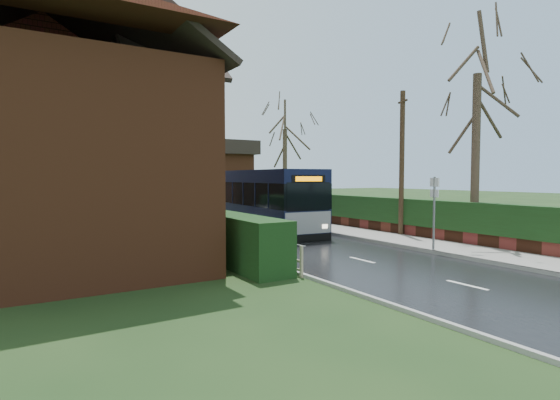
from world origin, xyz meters
TOP-DOWN VIEW (x-y plane):
  - ground at (0.00, 0.00)m, footprint 140.00×140.00m
  - road at (0.00, 10.00)m, footprint 6.00×100.00m
  - pavement at (4.25, 10.00)m, footprint 2.50×100.00m
  - kerb_right at (3.05, 10.00)m, footprint 0.12×100.00m
  - kerb_left at (-3.05, 10.00)m, footprint 0.12×100.00m
  - front_hedge at (-3.90, 5.00)m, footprint 1.20×16.00m
  - picket_fence at (-3.15, 5.00)m, footprint 0.10×16.00m
  - right_wall_hedge at (5.80, 10.00)m, footprint 0.60×50.00m
  - brick_house at (-8.73, 4.78)m, footprint 9.30×14.60m
  - bus at (1.14, 7.39)m, footprint 3.13×10.56m
  - car_silver at (-2.06, 8.35)m, footprint 2.07×4.17m
  - car_green at (-2.88, 4.00)m, footprint 2.46×4.33m
  - car_distant at (2.00, 35.01)m, footprint 1.87×3.99m
  - bus_stop_sign at (3.20, -2.32)m, footprint 0.12×0.43m
  - telegraph_pole at (5.47, 1.41)m, footprint 0.40×0.84m
  - tree_right_near at (6.00, -2.02)m, footprint 4.60×4.60m
  - tree_right_far at (8.74, 16.94)m, footprint 4.91×4.91m
  - tree_house_side at (-10.30, 17.96)m, footprint 4.83×4.83m

SIDE VIEW (x-z plane):
  - ground at x=0.00m, z-range 0.00..0.00m
  - road at x=0.00m, z-range 0.00..0.02m
  - kerb_left at x=-3.05m, z-range 0.00..0.10m
  - pavement at x=4.25m, z-range 0.00..0.14m
  - kerb_right at x=3.05m, z-range 0.00..0.14m
  - picket_fence at x=-3.15m, z-range 0.00..0.90m
  - car_green at x=-2.88m, z-range 0.00..1.18m
  - car_distant at x=2.00m, z-range 0.00..1.26m
  - car_silver at x=-2.06m, z-range 0.00..1.37m
  - front_hedge at x=-3.90m, z-range 0.00..1.60m
  - right_wall_hedge at x=5.80m, z-range 0.12..1.92m
  - bus at x=1.14m, z-range -0.01..3.15m
  - bus_stop_sign at x=3.20m, z-range 0.45..3.28m
  - telegraph_pole at x=5.47m, z-range 0.04..6.83m
  - brick_house at x=-8.73m, z-range -0.77..9.53m
  - tree_right_far at x=8.74m, z-range 2.34..11.83m
  - tree_right_near at x=6.00m, z-range 2.45..12.39m
  - tree_house_side at x=-10.30m, z-range 2.71..13.69m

